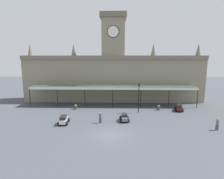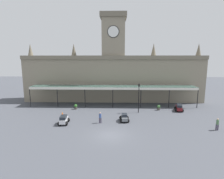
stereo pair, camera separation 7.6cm
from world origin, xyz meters
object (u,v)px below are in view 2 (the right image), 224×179
Objects in this scene: car_maroon_estate at (179,108)px; planter_forecourt_centre at (76,107)px; traffic_cone at (62,114)px; planter_by_canopy at (159,107)px; pedestrian_crossing_forecourt at (100,117)px; pedestrian_beside_cars at (217,124)px; car_white_estate at (64,120)px; car_grey_sedan at (124,118)px; victorian_lamppost at (139,95)px.

car_maroon_estate is 19.19m from planter_forecourt_centre.
traffic_cone is 17.42m from planter_by_canopy.
pedestrian_crossing_forecourt is 1.00× the size of pedestrian_beside_cars.
planter_forecourt_centre is at bearing 126.27° from pedestrian_crossing_forecourt.
car_white_estate is at bearing -154.13° from planter_by_canopy.
car_grey_sedan is 1.25× the size of pedestrian_beside_cars.
pedestrian_crossing_forecourt is 7.73m from traffic_cone.
victorian_lamppost reaches higher than planter_forecourt_centre.
car_grey_sedan is 5.95m from victorian_lamppost.
pedestrian_beside_cars is 1.74× the size of planter_forecourt_centre.
pedestrian_crossing_forecourt and pedestrian_beside_cars have the same top height.
car_white_estate is 1.38× the size of pedestrian_beside_cars.
traffic_cone is (-20.65, -3.00, -0.28)m from car_maroon_estate.
victorian_lamppost is at bearing 40.83° from pedestrian_crossing_forecourt.
car_maroon_estate is (19.21, 7.08, 0.00)m from car_white_estate.
car_grey_sedan is 12.79m from pedestrian_beside_cars.
victorian_lamppost reaches higher than traffic_cone.
pedestrian_beside_cars is at bearing -14.46° from car_grey_sedan.
car_maroon_estate is at bearing 8.68° from victorian_lamppost.
planter_forecourt_centre is at bearing 171.23° from victorian_lamppost.
car_maroon_estate reaches higher than planter_by_canopy.
car_white_estate is 2.41× the size of planter_by_canopy.
planter_by_canopy is at bearing 22.68° from victorian_lamppost.
car_white_estate is at bearing -70.56° from traffic_cone.
traffic_cone is (-22.81, 5.88, -0.63)m from pedestrian_beside_cars.
car_white_estate is at bearing -159.78° from car_maroon_estate.
planter_by_canopy is at bearing 25.87° from car_white_estate.
car_white_estate is 0.97× the size of car_maroon_estate.
pedestrian_crossing_forecourt is at bearing 4.98° from car_white_estate.
pedestrian_crossing_forecourt is at bearing -27.97° from traffic_cone.
pedestrian_crossing_forecourt is 9.01m from planter_forecourt_centre.
car_grey_sedan is 10.78m from traffic_cone.
pedestrian_crossing_forecourt is at bearing -154.48° from car_maroon_estate.
pedestrian_beside_cars is 1.74× the size of planter_by_canopy.
victorian_lamppost is (-9.69, 7.73, 2.34)m from pedestrian_beside_cars.
car_maroon_estate is at bearing 25.52° from pedestrian_crossing_forecourt.
car_maroon_estate reaches higher than traffic_cone.
car_white_estate is 21.45m from pedestrian_beside_cars.
victorian_lamppost reaches higher than pedestrian_beside_cars.
planter_by_canopy is (10.26, 7.11, -0.42)m from pedestrian_crossing_forecourt.
pedestrian_beside_cars reaches higher than car_white_estate.
car_maroon_estate is at bearing 29.10° from car_grey_sedan.
car_white_estate is at bearing -171.22° from car_grey_sedan.
car_maroon_estate is 0.45× the size of victorian_lamppost.
planter_by_canopy is (3.94, 1.65, -2.76)m from victorian_lamppost.
victorian_lamppost reaches higher than car_maroon_estate.
pedestrian_beside_cars reaches higher than car_maroon_estate.
pedestrian_beside_cars is at bearing -24.07° from planter_forecourt_centre.
pedestrian_beside_cars is 11.01m from planter_by_canopy.
pedestrian_beside_cars is (21.37, -1.80, 0.34)m from car_white_estate.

